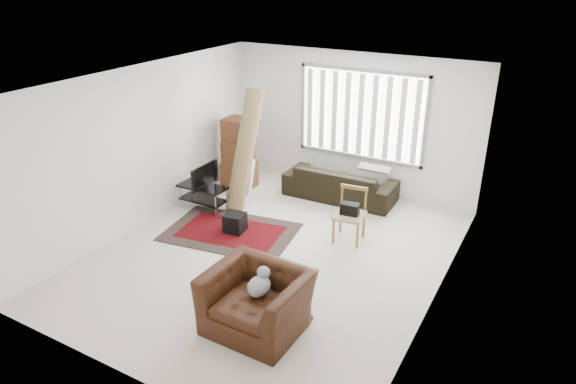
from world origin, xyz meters
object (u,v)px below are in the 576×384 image
moving_boxes (238,156)px  side_chair (350,213)px  sofa (340,178)px  armchair (257,297)px  tv_stand (203,192)px

moving_boxes → side_chair: moving_boxes is taller
sofa → armchair: size_ratio=1.76×
tv_stand → armchair: size_ratio=0.76×
sofa → side_chair: size_ratio=2.41×
moving_boxes → armchair: size_ratio=1.18×
moving_boxes → tv_stand: bearing=-90.4°
tv_stand → sofa: bearing=39.9°
tv_stand → moving_boxes: size_ratio=0.64×
side_chair → armchair: side_chair is taller
moving_boxes → side_chair: bearing=-18.4°
tv_stand → side_chair: size_ratio=1.04×
tv_stand → sofa: sofa is taller
sofa → moving_boxes: bearing=12.8°
side_chair → armchair: bearing=-99.4°
tv_stand → armchair: armchair is taller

